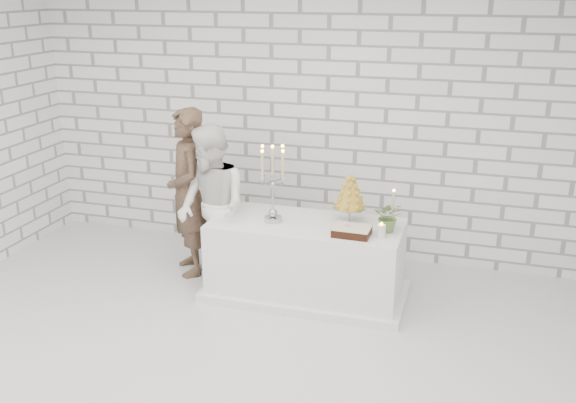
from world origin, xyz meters
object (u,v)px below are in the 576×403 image
(bride, at_px, (212,208))
(croquembouche, at_px, (350,198))
(cake_table, at_px, (306,259))
(groom, at_px, (188,193))
(candelabra, at_px, (273,184))

(bride, relative_size, croquembouche, 3.42)
(bride, xyz_separation_m, croquembouche, (1.32, 0.16, 0.18))
(cake_table, xyz_separation_m, croquembouche, (0.38, 0.14, 0.61))
(groom, bearing_deg, cake_table, 46.33)
(groom, height_order, bride, groom)
(candelabra, bearing_deg, groom, 166.08)
(cake_table, bearing_deg, groom, 171.63)
(cake_table, relative_size, bride, 1.11)
(bride, relative_size, candelabra, 2.19)
(candelabra, xyz_separation_m, croquembouche, (0.69, 0.19, -0.13))
(cake_table, bearing_deg, candelabra, -170.09)
(cake_table, bearing_deg, bride, -178.46)
(bride, distance_m, croquembouche, 1.35)
(candelabra, bearing_deg, croquembouche, 15.44)
(groom, relative_size, croquembouche, 3.64)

